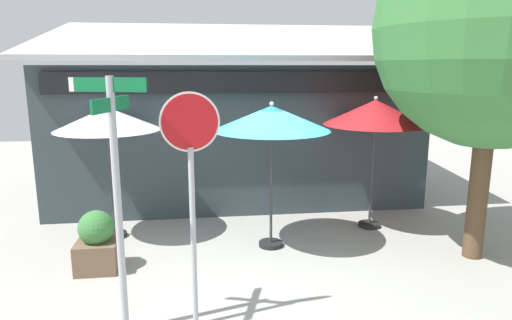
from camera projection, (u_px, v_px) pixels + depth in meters
name	position (u px, v px, depth m)	size (l,w,h in m)	color
ground_plane	(268.00, 275.00, 7.27)	(28.00, 28.00, 0.10)	#9E9B93
cafe_building	(233.00, 125.00, 11.71)	(9.03, 5.04, 4.48)	#333D42
street_sign_post	(116.00, 183.00, 5.25)	(0.89, 0.84, 3.16)	#A8AAB2
stop_sign	(191.00, 171.00, 5.36)	(0.71, 0.08, 2.97)	#A8AAB2
patio_umbrella_ivory_left	(107.00, 120.00, 8.29)	(1.94, 1.94, 2.59)	black
patio_umbrella_teal_center	(272.00, 119.00, 7.82)	(2.06, 2.06, 2.66)	black
patio_umbrella_crimson_right	(375.00, 113.00, 8.82)	(2.02, 2.02, 2.68)	black
shade_tree	(510.00, 33.00, 7.02)	(4.11, 3.82, 5.75)	brown
sidewalk_planter	(97.00, 243.00, 7.27)	(0.66, 0.66, 1.00)	brown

